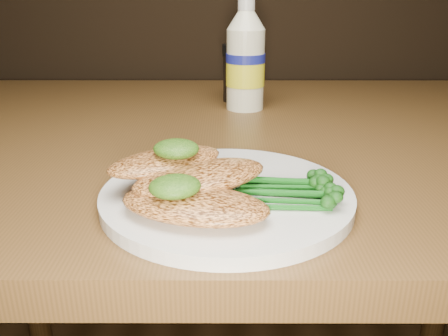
{
  "coord_description": "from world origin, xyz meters",
  "views": [
    {
      "loc": [
        -0.03,
        0.35,
        0.96
      ],
      "look_at": [
        -0.03,
        0.78,
        0.79
      ],
      "focal_mm": 37.6,
      "sensor_mm": 36.0,
      "label": 1
    }
  ],
  "objects_px": {
    "dining_table": "(242,324)",
    "plate": "(227,196)",
    "mayo_bottle": "(246,54)",
    "pepper_grinder": "(234,73)"
  },
  "relations": [
    {
      "from": "dining_table",
      "to": "mayo_bottle",
      "type": "distance_m",
      "value": 0.49
    },
    {
      "from": "plate",
      "to": "pepper_grinder",
      "type": "xyz_separation_m",
      "value": [
        0.01,
        0.45,
        0.05
      ]
    },
    {
      "from": "dining_table",
      "to": "plate",
      "type": "bearing_deg",
      "value": -96.36
    },
    {
      "from": "dining_table",
      "to": "pepper_grinder",
      "type": "xyz_separation_m",
      "value": [
        -0.01,
        0.19,
        0.43
      ]
    },
    {
      "from": "dining_table",
      "to": "plate",
      "type": "distance_m",
      "value": 0.46
    },
    {
      "from": "dining_table",
      "to": "mayo_bottle",
      "type": "xyz_separation_m",
      "value": [
        0.0,
        0.13,
        0.47
      ]
    },
    {
      "from": "mayo_bottle",
      "to": "pepper_grinder",
      "type": "distance_m",
      "value": 0.07
    },
    {
      "from": "plate",
      "to": "pepper_grinder",
      "type": "distance_m",
      "value": 0.45
    },
    {
      "from": "plate",
      "to": "mayo_bottle",
      "type": "height_order",
      "value": "mayo_bottle"
    },
    {
      "from": "mayo_bottle",
      "to": "pepper_grinder",
      "type": "xyz_separation_m",
      "value": [
        -0.02,
        0.06,
        -0.04
      ]
    }
  ]
}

